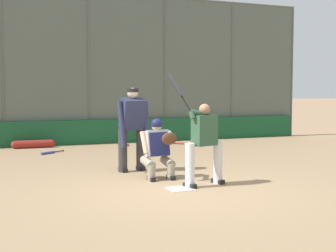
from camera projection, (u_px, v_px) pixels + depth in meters
name	position (u px, v px, depth m)	size (l,w,h in m)	color
ground_plane	(180.00, 189.00, 8.28)	(160.00, 160.00, 0.00)	#9E7F5B
home_plate_marker	(180.00, 189.00, 8.28)	(0.43, 0.43, 0.01)	white
backstop_fence	(89.00, 65.00, 15.21)	(15.96, 0.08, 4.97)	#515651
padding_wall	(90.00, 132.00, 15.28)	(15.57, 0.18, 0.80)	#19512D
bleachers_beyond	(118.00, 126.00, 17.94)	(11.12, 1.95, 1.16)	slate
batter_at_plate	(204.00, 141.00, 8.54)	(1.06, 0.54, 2.06)	silver
catcher_behind_plate	(158.00, 148.00, 9.22)	(0.63, 0.73, 1.20)	gray
umpire_home	(133.00, 127.00, 10.04)	(0.73, 0.50, 1.80)	#333333
spare_bat_near_backstop	(219.00, 144.00, 15.03)	(0.44, 0.72, 0.07)	black
spare_bat_by_padding	(50.00, 153.00, 12.94)	(0.71, 0.54, 0.07)	black
spare_bat_third_base_side	(174.00, 143.00, 15.36)	(0.63, 0.71, 0.07)	black
spare_bat_first_base_side	(124.00, 144.00, 14.95)	(0.22, 0.81, 0.07)	black
equipment_bag_dugout_side	(33.00, 144.00, 14.25)	(1.31, 0.24, 0.24)	maroon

